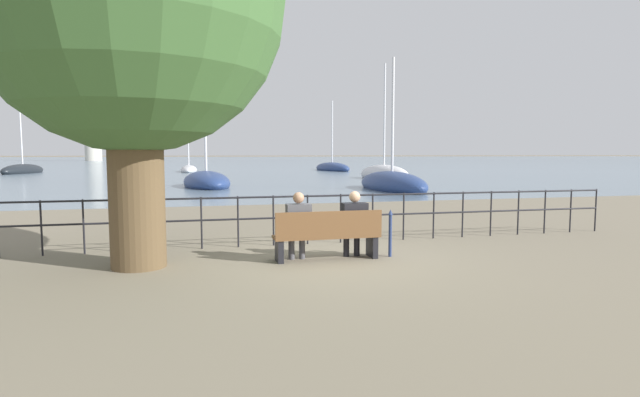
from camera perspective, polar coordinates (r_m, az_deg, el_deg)
The scene contains 15 objects.
ground_plane at distance 9.13m, azimuth 0.76°, elevation -6.95°, with size 1000.00×1000.00×0.00m, color #7A705B.
harbor_water at distance 168.63m, azimuth -13.26°, elevation 4.36°, with size 600.00×300.00×0.01m.
shade_tree at distance 9.19m, azimuth -20.84°, elevation 20.41°, with size 5.04×5.04×6.95m.
park_bench at distance 8.98m, azimuth 0.87°, elevation -4.30°, with size 1.94×0.45×0.90m.
seated_person_left at distance 8.91m, azimuth -2.51°, elevation -2.83°, with size 0.44×0.35×1.24m.
seated_person_right at distance 9.17m, azimuth 3.91°, elevation -2.61°, with size 0.46×0.35×1.23m.
promenade_railing at distance 10.54m, azimuth -1.43°, elevation -1.49°, with size 14.62×0.04×1.05m.
closed_umbrella at distance 9.36m, azimuth 8.03°, elevation -3.62°, with size 0.09×0.09×0.89m.
sailboat_0 at distance 38.17m, azimuth 7.31°, elevation 2.77°, with size 3.41×5.46×9.09m.
sailboat_1 at distance 54.59m, azimuth -14.76°, elevation 3.24°, with size 1.72×7.47×9.18m.
sailboat_2 at distance 56.22m, azimuth 1.40°, elevation 3.50°, with size 3.40×7.85×8.18m.
sailboat_3 at distance 56.51m, azimuth -30.83°, elevation 2.81°, with size 3.23×7.01×10.93m.
sailboat_4 at distance 26.55m, azimuth 8.21°, elevation 1.62°, with size 2.40×7.01×7.30m.
sailboat_5 at distance 29.39m, azimuth -12.86°, elevation 1.94°, with size 3.35×6.38×12.67m.
harbor_lighthouse at distance 147.37m, azimuth -24.58°, elevation 7.72°, with size 4.26×4.26×20.88m.
Camera 1 is at (-2.28, -8.63, 1.91)m, focal length 28.00 mm.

